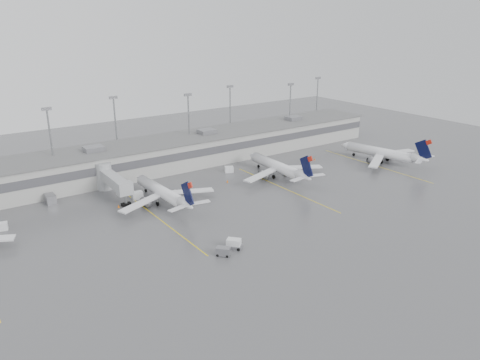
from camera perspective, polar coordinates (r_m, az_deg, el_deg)
ground at (r=94.00m, az=6.61°, el=-7.25°), size 260.00×260.00×0.00m
terminal at (r=138.22m, az=-9.37°, el=3.18°), size 152.00×17.00×9.45m
light_masts at (r=141.43m, az=-10.57°, el=6.75°), size 142.40×8.00×20.60m
jet_bridge_right at (r=120.09m, az=-15.58°, el=0.11°), size 4.00×17.20×7.00m
stand_markings at (r=111.39m, az=-1.55°, el=-2.78°), size 105.25×40.00×0.01m
jet_mid_left at (r=111.44m, az=-9.33°, el=-1.50°), size 24.62×27.62×8.93m
jet_mid_right at (r=128.90m, az=4.75°, el=1.61°), size 25.66×28.81×9.32m
jet_far_right at (r=148.48m, az=17.12°, el=3.19°), size 25.47×28.85×9.44m
baggage_tug at (r=89.77m, az=-0.76°, el=-7.90°), size 3.43×3.50×1.96m
baggage_cart at (r=87.28m, az=-2.07°, el=-8.68°), size 2.82×2.89×1.66m
gse_uld_a at (r=108.89m, az=-27.07°, el=-5.07°), size 2.59×2.01×1.63m
gse_uld_b at (r=116.14m, az=-12.42°, el=-1.83°), size 2.69×1.91×1.81m
gse_uld_c at (r=133.07m, az=-1.34°, el=1.31°), size 2.81×2.41×1.68m
gse_loader at (r=119.44m, az=-22.11°, el=-2.16°), size 2.21×3.47×2.15m
cone_b at (r=111.99m, az=-14.58°, el=-3.10°), size 0.46×0.46×0.74m
cone_c at (r=124.92m, az=-1.56°, el=-0.14°), size 0.44×0.44×0.70m
cone_d at (r=146.45m, az=9.08°, el=2.53°), size 0.39×0.39×0.63m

